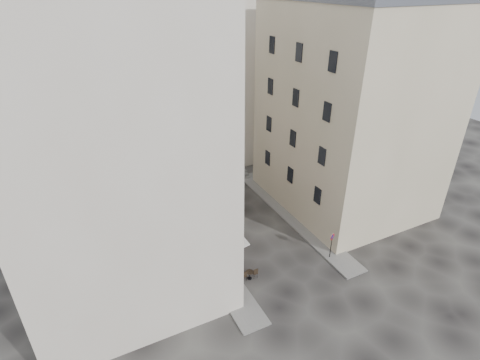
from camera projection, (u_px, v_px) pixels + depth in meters
ground at (265, 247)px, 30.72m from camera, size 90.00×90.00×0.00m
sidewalk_left at (196, 235)px, 32.09m from camera, size 2.00×22.00×0.12m
sidewalk_right at (291, 215)px, 34.82m from camera, size 2.00×18.00×0.12m
building_left at (105, 139)px, 24.07m from camera, size 12.20×16.20×20.60m
building_right at (351, 108)px, 33.16m from camera, size 12.20×14.20×18.60m
building_back at (173, 83)px, 40.86m from camera, size 18.20×10.20×18.60m
cafe_storefront at (211, 236)px, 28.93m from camera, size 1.74×7.30×3.50m
stone_steps at (207, 178)px, 40.44m from camera, size 9.00×3.15×0.80m
bollard_near at (234, 261)px, 28.41m from camera, size 0.12×0.12×0.98m
bollard_mid at (216, 236)px, 31.17m from camera, size 0.12×0.12×0.98m
bollard_far at (201, 215)px, 33.93m from camera, size 0.12×0.12×0.98m
no_parking_sign at (332, 241)px, 28.70m from camera, size 0.51×0.21×2.35m
bistro_table_a at (249, 274)px, 27.28m from camera, size 1.21×0.57×0.85m
bistro_table_b at (228, 253)px, 29.34m from camera, size 1.36×0.64×0.95m
bistro_table_c at (219, 241)px, 30.71m from camera, size 1.24×0.58×0.87m
bistro_table_d at (224, 232)px, 31.70m from camera, size 1.37×0.64×0.97m
bistro_table_e at (211, 222)px, 32.96m from camera, size 1.42×0.67×1.00m
pedestrian at (235, 234)px, 30.87m from camera, size 0.71×0.64×1.62m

